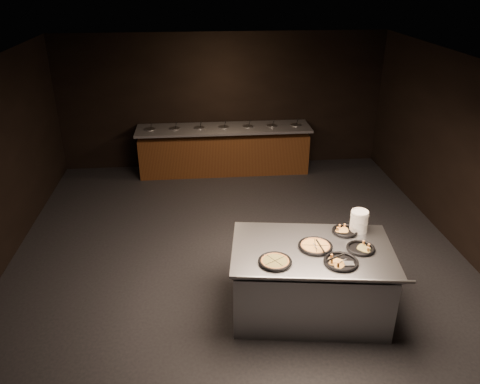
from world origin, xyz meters
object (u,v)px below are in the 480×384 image
Objects in this scene: serving_counter at (310,281)px; plate_stack at (359,221)px; pan_veggie_whole at (275,261)px; pan_cheese_whole at (315,246)px.

plate_stack is (0.69, 0.37, 0.64)m from serving_counter.
pan_veggie_whole and pan_cheese_whole have the same top height.
pan_veggie_whole is at bearing -152.38° from plate_stack.
serving_counter is 7.46× the size of plate_stack.
pan_veggie_whole is 0.62m from pan_cheese_whole.
pan_cheese_whole reaches higher than serving_counter.
plate_stack is at bearing 27.84° from pan_cheese_whole.
serving_counter is 4.99× the size of pan_cheese_whole.
serving_counter is 5.34× the size of pan_veggie_whole.
plate_stack reaches higher than pan_cheese_whole.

